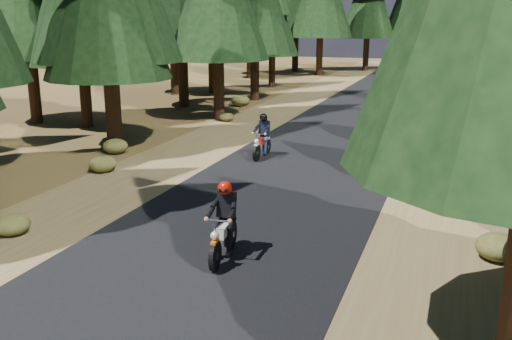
{
  "coord_description": "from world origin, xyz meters",
  "views": [
    {
      "loc": [
        4.65,
        -11.44,
        4.77
      ],
      "look_at": [
        0.0,
        1.5,
        1.1
      ],
      "focal_mm": 40.0,
      "sensor_mm": 36.0,
      "label": 1
    }
  ],
  "objects": [
    {
      "name": "road",
      "position": [
        0.0,
        5.0,
        0.01
      ],
      "size": [
        6.0,
        100.0,
        0.01
      ],
      "primitive_type": "cube",
      "color": "black",
      "rests_on": "ground"
    },
    {
      "name": "ground",
      "position": [
        0.0,
        0.0,
        0.0
      ],
      "size": [
        120.0,
        120.0,
        0.0
      ],
      "primitive_type": "plane",
      "color": "#4E381B",
      "rests_on": "ground"
    },
    {
      "name": "rider_lead",
      "position": [
        0.37,
        -1.49,
        0.54
      ],
      "size": [
        0.74,
        1.85,
        1.6
      ],
      "rotation": [
        0.0,
        0.0,
        3.26
      ],
      "color": "silver",
      "rests_on": "road"
    },
    {
      "name": "understory_shrubs",
      "position": [
        1.28,
        7.95,
        0.28
      ],
      "size": [
        15.19,
        31.89,
        0.7
      ],
      "color": "#474C1E",
      "rests_on": "ground"
    },
    {
      "name": "shoulder_r",
      "position": [
        4.6,
        5.0,
        0.0
      ],
      "size": [
        3.2,
        100.0,
        0.01
      ],
      "primitive_type": "cube",
      "color": "brown",
      "rests_on": "ground"
    },
    {
      "name": "shoulder_l",
      "position": [
        -4.6,
        5.0,
        0.0
      ],
      "size": [
        3.2,
        100.0,
        0.01
      ],
      "primitive_type": "cube",
      "color": "brown",
      "rests_on": "ground"
    },
    {
      "name": "rider_follow",
      "position": [
        -1.76,
        7.03,
        0.52
      ],
      "size": [
        0.53,
        1.73,
        1.54
      ],
      "rotation": [
        0.0,
        0.0,
        3.14
      ],
      "color": "maroon",
      "rests_on": "road"
    }
  ]
}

